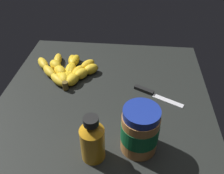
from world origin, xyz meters
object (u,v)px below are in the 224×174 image
peanut_butter_jar (140,130)px  honey_bottle (91,140)px  banana_bunch (67,71)px  butter_knife (154,94)px

peanut_butter_jar → honey_bottle: (3.99, -11.87, -0.25)cm
honey_bottle → peanut_butter_jar: bearing=108.6°
peanut_butter_jar → banana_bunch: bearing=-138.5°
banana_bunch → butter_knife: banana_bunch is taller
butter_knife → honey_bottle: bearing=-32.8°
peanut_butter_jar → butter_knife: (-21.98, 4.87, -6.18)cm
banana_bunch → peanut_butter_jar: (30.55, 27.03, 4.94)cm
peanut_butter_jar → honey_bottle: size_ratio=0.98×
banana_bunch → butter_knife: bearing=75.0°
banana_bunch → peanut_butter_jar: peanut_butter_jar is taller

